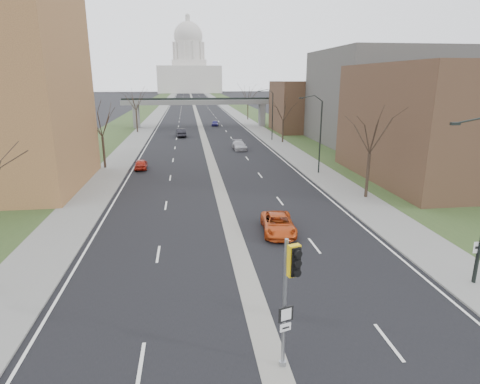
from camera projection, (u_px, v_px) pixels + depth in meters
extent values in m
cube|color=black|center=(194.00, 107.00, 157.12)|extent=(20.00, 600.00, 0.01)
cube|color=gray|center=(194.00, 107.00, 157.13)|extent=(1.20, 600.00, 0.02)
cube|color=gray|center=(225.00, 106.00, 158.60)|extent=(4.00, 600.00, 0.12)
cube|color=gray|center=(163.00, 107.00, 155.62)|extent=(4.00, 600.00, 0.12)
cube|color=#283A1A|center=(240.00, 106.00, 159.35)|extent=(8.00, 600.00, 0.10)
cube|color=#283A1A|center=(148.00, 107.00, 154.88)|extent=(8.00, 600.00, 0.10)
cube|color=brown|center=(446.00, 123.00, 42.06)|extent=(16.00, 20.00, 12.00)
cube|color=#4E4C48|center=(378.00, 98.00, 65.05)|extent=(18.00, 22.00, 15.00)
cube|color=brown|center=(309.00, 107.00, 82.16)|extent=(14.00, 14.00, 10.00)
cube|color=slate|center=(136.00, 117.00, 87.91)|extent=(1.20, 2.50, 5.00)
cube|color=slate|center=(262.00, 115.00, 91.39)|extent=(1.20, 2.50, 5.00)
cube|color=slate|center=(200.00, 102.00, 88.83)|extent=(34.00, 3.00, 1.00)
cube|color=black|center=(200.00, 99.00, 88.64)|extent=(34.00, 0.15, 0.50)
cube|color=beige|center=(190.00, 80.00, 316.62)|extent=(48.00, 42.00, 20.00)
cube|color=beige|center=(189.00, 64.00, 313.35)|extent=(26.00, 26.00, 5.00)
cylinder|color=beige|center=(189.00, 51.00, 310.90)|extent=(22.00, 22.00, 14.00)
sphere|color=beige|center=(188.00, 36.00, 307.91)|extent=(22.00, 22.00, 22.00)
cylinder|color=beige|center=(188.00, 20.00, 304.78)|extent=(3.60, 3.60, 4.50)
cube|color=black|center=(457.00, 124.00, 18.60)|extent=(0.45, 0.18, 0.14)
cylinder|color=black|center=(320.00, 138.00, 44.87)|extent=(0.16, 0.16, 8.00)
cube|color=black|center=(302.00, 98.00, 43.40)|extent=(0.45, 0.18, 0.14)
cylinder|color=black|center=(272.00, 117.00, 69.68)|extent=(0.16, 0.16, 8.00)
cube|color=black|center=(260.00, 91.00, 68.21)|extent=(0.45, 0.18, 0.14)
cylinder|color=#382B21|center=(104.00, 152.00, 48.10)|extent=(0.28, 0.28, 3.75)
cylinder|color=#382B21|center=(137.00, 121.00, 80.47)|extent=(0.28, 0.28, 4.25)
cylinder|color=#382B21|center=(368.00, 175.00, 36.03)|extent=(0.28, 0.28, 4.00)
cylinder|color=#382B21|center=(283.00, 132.00, 67.58)|extent=(0.28, 0.28, 3.50)
cylinder|color=#382B21|center=(248.00, 111.00, 105.65)|extent=(0.28, 0.28, 4.25)
cylinder|color=gray|center=(284.00, 305.00, 14.50)|extent=(0.14, 0.14, 5.16)
cylinder|color=gray|center=(283.00, 363.00, 15.18)|extent=(0.28, 0.28, 0.20)
cube|color=#DFB20D|center=(294.00, 261.00, 13.52)|extent=(0.51, 0.50, 1.14)
cube|color=black|center=(284.00, 312.00, 14.58)|extent=(0.58, 0.21, 0.60)
cube|color=silver|center=(284.00, 326.00, 14.73)|extent=(0.44, 0.17, 0.30)
cylinder|color=black|center=(475.00, 265.00, 20.96)|extent=(0.05, 0.05, 1.98)
cube|color=silver|center=(478.00, 247.00, 20.69)|extent=(0.50, 0.04, 0.63)
imported|color=#B32414|center=(141.00, 164.00, 48.17)|extent=(1.66, 3.68, 1.23)
imported|color=black|center=(181.00, 133.00, 75.16)|extent=(2.09, 4.82, 1.54)
imported|color=#C04414|center=(278.00, 224.00, 28.18)|extent=(2.59, 4.87, 1.30)
imported|color=#A4A4AB|center=(239.00, 145.00, 61.31)|extent=(2.06, 4.66, 1.33)
imported|color=navy|center=(215.00, 123.00, 92.65)|extent=(1.91, 3.75, 1.22)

